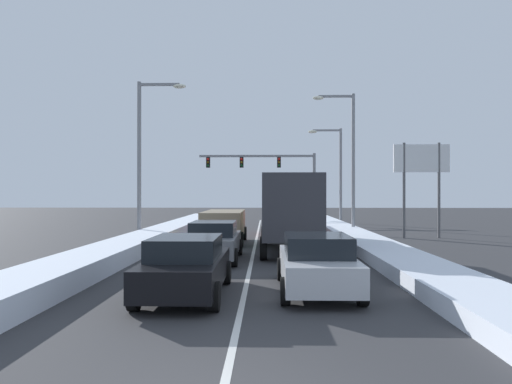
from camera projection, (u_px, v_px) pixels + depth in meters
ground_plane at (253, 253)px, 20.03m from camera, size 120.00×120.00×0.00m
lane_stripe_between_right_lane_and_center_lane at (255, 244)px, 23.71m from camera, size 0.14×40.47×0.01m
snow_bank_right_shoulder at (359, 239)px, 23.59m from camera, size 2.07×40.47×0.47m
snow_bank_left_shoulder at (153, 237)px, 23.83m from camera, size 1.92×40.47×0.63m
sedan_silver_right_lane_nearest at (317, 263)px, 12.21m from camera, size 2.00×4.50×1.51m
box_truck_right_lane_second at (289, 209)px, 20.31m from camera, size 2.53×7.20×3.36m
suv_red_right_lane_third at (285, 218)px, 29.15m from camera, size 2.16×4.90×1.67m
sedan_black_center_lane_nearest at (186, 266)px, 11.71m from camera, size 2.00×4.50×1.51m
sedan_gray_center_lane_second at (214, 241)px, 17.84m from camera, size 2.00×4.50×1.51m
suv_tan_center_lane_third at (224, 224)px, 23.84m from camera, size 2.16×4.90×1.67m
traffic_light_gantry at (273, 169)px, 42.06m from camera, size 10.60×0.47×6.20m
street_lamp_right_near at (348, 151)px, 29.10m from camera, size 2.66×0.36×8.84m
street_lamp_right_mid at (336, 167)px, 36.45m from camera, size 2.66×0.36×7.68m
street_lamp_left_mid at (145, 146)px, 25.08m from camera, size 2.66×0.36×8.63m
roadside_sign_right at (421, 168)px, 26.68m from camera, size 3.20×0.16×5.50m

